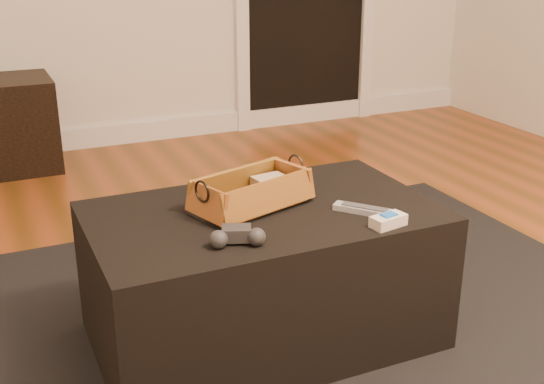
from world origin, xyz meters
name	(u,v)px	position (x,y,z in m)	size (l,w,h in m)	color
baseboard	(111,135)	(0.00, 2.73, 0.06)	(5.00, 0.04, 0.12)	white
area_rug	(270,345)	(-0.01, 0.37, 0.01)	(2.60, 2.00, 0.01)	black
ottoman	(263,275)	(-0.01, 0.42, 0.22)	(1.00, 0.60, 0.42)	black
tv_remote	(250,203)	(-0.04, 0.44, 0.45)	(0.19, 0.04, 0.02)	black
cloth_bundle	(269,185)	(0.05, 0.51, 0.47)	(0.10, 0.07, 0.05)	#C7AE8A
wicker_basket	(252,194)	(-0.03, 0.46, 0.47)	(0.39, 0.28, 0.12)	#945F21
game_controller	(237,236)	(-0.16, 0.23, 0.46)	(0.15, 0.11, 0.05)	#28272A
silver_remote	(365,210)	(0.25, 0.28, 0.44)	(0.15, 0.16, 0.02)	#B8BBC1
cream_gadget	(388,221)	(0.26, 0.18, 0.45)	(0.11, 0.07, 0.04)	silver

